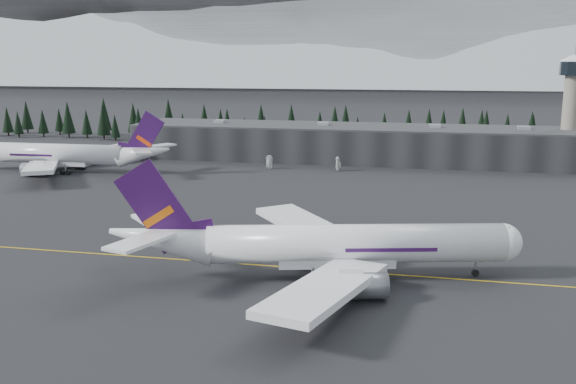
% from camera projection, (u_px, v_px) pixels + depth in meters
% --- Properties ---
extents(ground, '(1400.00, 1400.00, 0.00)m').
position_uv_depth(ground, '(264.00, 262.00, 116.74)').
color(ground, black).
rests_on(ground, ground).
extents(taxiline, '(400.00, 0.40, 0.02)m').
position_uv_depth(taxiline, '(261.00, 265.00, 114.82)').
color(taxiline, gold).
rests_on(taxiline, ground).
extents(terminal, '(160.00, 30.00, 12.60)m').
position_uv_depth(terminal, '(350.00, 143.00, 234.96)').
color(terminal, black).
rests_on(terminal, ground).
extents(control_tower, '(10.00, 10.00, 37.70)m').
position_uv_depth(control_tower, '(571.00, 98.00, 218.40)').
color(control_tower, gray).
rests_on(control_tower, ground).
extents(treeline, '(360.00, 20.00, 15.00)m').
position_uv_depth(treeline, '(361.00, 129.00, 270.08)').
color(treeline, black).
rests_on(treeline, ground).
extents(mountain_ridge, '(4400.00, 900.00, 420.00)m').
position_uv_depth(mountain_ridge, '(415.00, 82.00, 1072.68)').
color(mountain_ridge, white).
rests_on(mountain_ridge, ground).
extents(jet_main, '(68.34, 62.32, 20.46)m').
position_uv_depth(jet_main, '(319.00, 245.00, 107.26)').
color(jet_main, white).
rests_on(jet_main, ground).
extents(jet_parked, '(69.80, 64.39, 20.51)m').
position_uv_depth(jet_parked, '(68.00, 154.00, 209.59)').
color(jet_parked, silver).
rests_on(jet_parked, ground).
extents(gse_vehicle_a, '(2.84, 4.90, 1.28)m').
position_uv_depth(gse_vehicle_a, '(270.00, 167.00, 216.68)').
color(gse_vehicle_a, silver).
rests_on(gse_vehicle_a, ground).
extents(gse_vehicle_b, '(5.08, 3.74, 1.61)m').
position_uv_depth(gse_vehicle_b, '(338.00, 168.00, 212.49)').
color(gse_vehicle_b, silver).
rests_on(gse_vehicle_b, ground).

